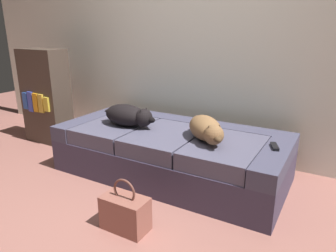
% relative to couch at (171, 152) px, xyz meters
% --- Properties ---
extents(ground_plane, '(10.00, 10.00, 0.00)m').
position_rel_couch_xyz_m(ground_plane, '(0.00, -1.03, -0.22)').
color(ground_plane, '#975E53').
extents(back_wall, '(6.40, 0.10, 2.80)m').
position_rel_couch_xyz_m(back_wall, '(0.00, 0.71, 1.18)').
color(back_wall, silver).
rests_on(back_wall, ground).
extents(couch, '(2.07, 0.96, 0.44)m').
position_rel_couch_xyz_m(couch, '(0.00, 0.00, 0.00)').
color(couch, '#3B344B').
rests_on(couch, ground).
extents(dog_dark, '(0.59, 0.27, 0.20)m').
position_rel_couch_xyz_m(dog_dark, '(-0.40, -0.09, 0.32)').
color(dog_dark, black).
rests_on(dog_dark, couch).
extents(dog_tan, '(0.47, 0.49, 0.19)m').
position_rel_couch_xyz_m(dog_tan, '(0.39, -0.09, 0.32)').
color(dog_tan, brown).
rests_on(dog_tan, couch).
extents(tv_remote, '(0.10, 0.16, 0.02)m').
position_rel_couch_xyz_m(tv_remote, '(0.91, 0.01, 0.23)').
color(tv_remote, black).
rests_on(tv_remote, couch).
extents(handbag, '(0.32, 0.18, 0.38)m').
position_rel_couch_xyz_m(handbag, '(0.15, -0.89, -0.09)').
color(handbag, '#905547').
rests_on(handbag, ground).
extents(bookshelf, '(0.56, 0.30, 1.10)m').
position_rel_couch_xyz_m(bookshelf, '(-1.73, 0.07, 0.33)').
color(bookshelf, '#42352C').
rests_on(bookshelf, ground).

